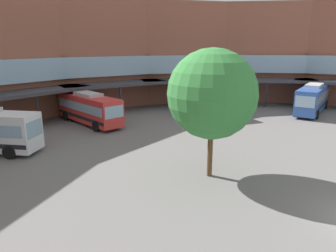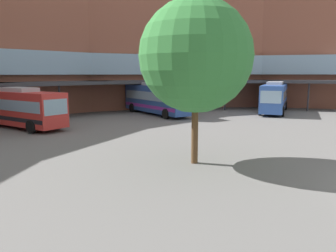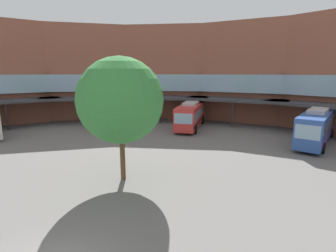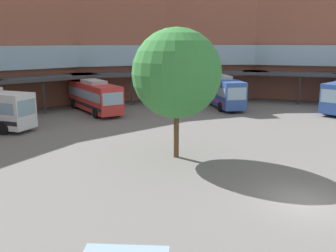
{
  "view_description": "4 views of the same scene",
  "coord_description": "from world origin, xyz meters",
  "px_view_note": "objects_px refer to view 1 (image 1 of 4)",
  "views": [
    {
      "loc": [
        -17.52,
        -0.4,
        8.91
      ],
      "look_at": [
        0.96,
        13.88,
        2.77
      ],
      "focal_mm": 33.27,
      "sensor_mm": 36.0,
      "label": 1
    },
    {
      "loc": [
        -16.29,
        3.26,
        4.86
      ],
      "look_at": [
        2.58,
        12.42,
        1.53
      ],
      "focal_mm": 35.54,
      "sensor_mm": 36.0,
      "label": 2
    },
    {
      "loc": [
        5.45,
        -7.48,
        7.64
      ],
      "look_at": [
        2.9,
        15.35,
        2.85
      ],
      "focal_mm": 27.5,
      "sensor_mm": 36.0,
      "label": 3
    },
    {
      "loc": [
        -16.42,
        -8.53,
        7.81
      ],
      "look_at": [
        -0.12,
        10.12,
        2.17
      ],
      "focal_mm": 39.79,
      "sensor_mm": 36.0,
      "label": 4
    }
  ],
  "objects_px": {
    "bus_3": "(313,98)",
    "plaza_tree": "(212,94)",
    "bus_5": "(89,108)",
    "bus_0": "(202,97)"
  },
  "relations": [
    {
      "from": "bus_5",
      "to": "bus_0",
      "type": "bearing_deg",
      "value": 73.67
    },
    {
      "from": "bus_0",
      "to": "bus_3",
      "type": "xyz_separation_m",
      "value": [
        8.39,
        -12.26,
        0.03
      ]
    },
    {
      "from": "bus_0",
      "to": "bus_5",
      "type": "height_order",
      "value": "bus_0"
    },
    {
      "from": "bus_3",
      "to": "plaza_tree",
      "type": "relative_size",
      "value": 1.31
    },
    {
      "from": "bus_3",
      "to": "bus_5",
      "type": "relative_size",
      "value": 1.09
    },
    {
      "from": "bus_3",
      "to": "plaza_tree",
      "type": "distance_m",
      "value": 26.97
    },
    {
      "from": "bus_3",
      "to": "bus_0",
      "type": "bearing_deg",
      "value": -59.95
    },
    {
      "from": "plaza_tree",
      "to": "bus_5",
      "type": "bearing_deg",
      "value": 76.65
    },
    {
      "from": "bus_5",
      "to": "plaza_tree",
      "type": "relative_size",
      "value": 1.19
    },
    {
      "from": "bus_3",
      "to": "plaza_tree",
      "type": "height_order",
      "value": "plaza_tree"
    }
  ]
}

